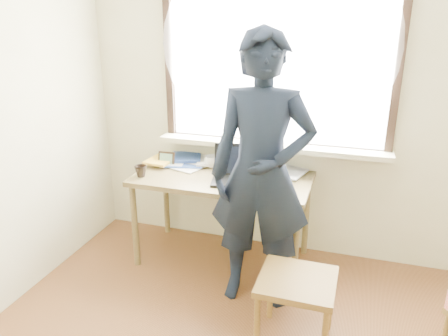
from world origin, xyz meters
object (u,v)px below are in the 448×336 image
(laptop, at_px, (238,172))
(mug_white, at_px, (212,162))
(desk, at_px, (223,186))
(mug_dark, at_px, (141,171))
(person, at_px, (262,174))
(work_chair, at_px, (297,289))

(laptop, relative_size, mug_white, 3.47)
(desk, relative_size, mug_white, 11.12)
(mug_white, distance_m, mug_dark, 0.59)
(desk, height_order, laptop, laptop)
(mug_dark, bearing_deg, laptop, 12.70)
(desk, height_order, person, person)
(desk, height_order, mug_dark, mug_dark)
(mug_white, height_order, work_chair, mug_white)
(laptop, bearing_deg, person, -53.61)
(mug_dark, distance_m, person, 1.03)
(desk, relative_size, person, 0.73)
(laptop, bearing_deg, mug_dark, -167.30)
(desk, distance_m, mug_dark, 0.64)
(work_chair, xyz_separation_m, person, (-0.32, 0.41, 0.55))
(laptop, height_order, work_chair, laptop)
(laptop, relative_size, work_chair, 0.93)
(desk, xyz_separation_m, person, (0.39, -0.38, 0.28))
(mug_white, relative_size, person, 0.07)
(desk, distance_m, laptop, 0.19)
(mug_white, bearing_deg, laptop, -36.61)
(desk, distance_m, work_chair, 1.10)
(laptop, height_order, mug_white, laptop)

